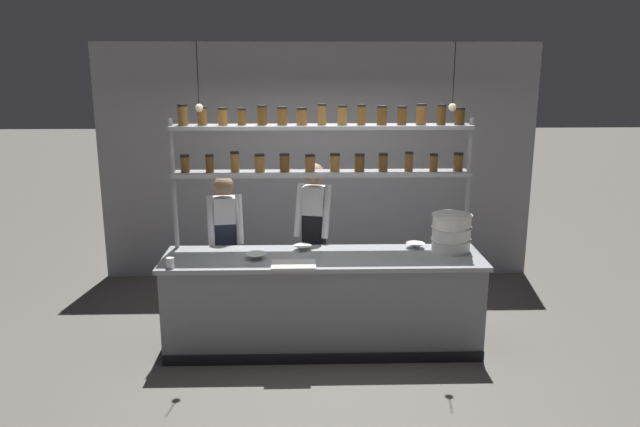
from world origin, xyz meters
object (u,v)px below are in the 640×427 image
(cutting_board, at_px, (294,265))
(prep_bowl_near_left, at_px, (256,256))
(chef_left, at_px, (226,240))
(chef_center, at_px, (314,232))
(prep_bowl_center_front, at_px, (415,246))
(prep_bowl_center_back, at_px, (303,248))
(container_stack, at_px, (451,233))
(serving_cup_front, at_px, (170,263))
(spice_shelf_unit, at_px, (322,151))

(cutting_board, height_order, prep_bowl_near_left, prep_bowl_near_left)
(chef_left, distance_m, chef_center, 0.92)
(chef_center, bearing_deg, chef_left, -166.27)
(prep_bowl_center_front, bearing_deg, cutting_board, -155.99)
(cutting_board, relative_size, prep_bowl_center_back, 2.29)
(chef_left, height_order, container_stack, chef_left)
(container_stack, bearing_deg, chef_center, 160.03)
(chef_center, relative_size, serving_cup_front, 17.57)
(cutting_board, xyz_separation_m, prep_bowl_center_front, (1.19, 0.53, 0.01))
(chef_center, xyz_separation_m, prep_bowl_center_back, (-0.12, -0.41, -0.04))
(container_stack, height_order, serving_cup_front, container_stack)
(chef_left, bearing_deg, chef_center, -8.90)
(chef_left, bearing_deg, container_stack, -21.03)
(chef_center, distance_m, prep_bowl_center_back, 0.43)
(prep_bowl_center_front, bearing_deg, spice_shelf_unit, 174.69)
(chef_left, relative_size, cutting_board, 3.96)
(prep_bowl_near_left, bearing_deg, cutting_board, -32.13)
(cutting_board, bearing_deg, serving_cup_front, -179.06)
(cutting_board, distance_m, prep_bowl_center_back, 0.50)
(container_stack, bearing_deg, prep_bowl_center_back, 177.44)
(prep_bowl_center_back, height_order, serving_cup_front, serving_cup_front)
(prep_bowl_center_front, distance_m, prep_bowl_center_back, 1.11)
(spice_shelf_unit, height_order, prep_bowl_center_front, spice_shelf_unit)
(prep_bowl_center_front, bearing_deg, serving_cup_front, -166.50)
(spice_shelf_unit, height_order, chef_center, spice_shelf_unit)
(cutting_board, xyz_separation_m, serving_cup_front, (-1.10, -0.02, 0.04))
(spice_shelf_unit, height_order, prep_bowl_center_back, spice_shelf_unit)
(chef_center, bearing_deg, prep_bowl_center_front, -6.99)
(spice_shelf_unit, xyz_separation_m, chef_center, (-0.08, 0.29, -0.88))
(chef_left, xyz_separation_m, prep_bowl_near_left, (0.37, -0.69, 0.04))
(chef_center, bearing_deg, serving_cup_front, -130.79)
(prep_bowl_center_front, bearing_deg, prep_bowl_center_back, -177.94)
(chef_center, height_order, prep_bowl_center_front, chef_center)
(cutting_board, bearing_deg, prep_bowl_near_left, 147.87)
(spice_shelf_unit, distance_m, chef_left, 1.41)
(spice_shelf_unit, xyz_separation_m, chef_left, (-0.99, 0.29, -0.97))
(spice_shelf_unit, bearing_deg, chef_center, 104.94)
(serving_cup_front, bearing_deg, prep_bowl_center_front, 13.50)
(prep_bowl_near_left, relative_size, prep_bowl_center_front, 1.08)
(prep_bowl_center_back, bearing_deg, serving_cup_front, -156.61)
(chef_left, xyz_separation_m, container_stack, (2.23, -0.48, 0.20))
(chef_center, relative_size, prep_bowl_center_front, 9.24)
(container_stack, xyz_separation_m, prep_bowl_center_front, (-0.32, 0.10, -0.16))
(prep_bowl_center_back, relative_size, serving_cup_front, 1.80)
(chef_left, xyz_separation_m, chef_center, (0.92, 0.00, 0.08))
(serving_cup_front, bearing_deg, chef_left, 67.73)
(chef_left, xyz_separation_m, cutting_board, (0.72, -0.90, 0.03))
(prep_bowl_near_left, height_order, serving_cup_front, serving_cup_front)
(cutting_board, height_order, prep_bowl_center_front, prep_bowl_center_front)
(prep_bowl_center_back, bearing_deg, prep_bowl_near_left, -147.72)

